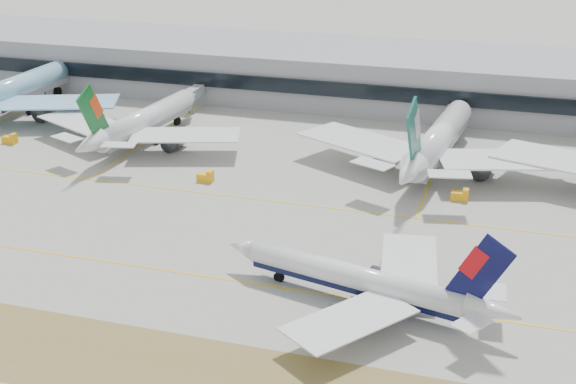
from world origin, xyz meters
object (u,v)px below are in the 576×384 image
(taxiing_airliner, at_px, (365,282))
(widebody_cathay, at_px, (437,143))
(terminal, at_px, (359,74))
(widebody_korean, at_px, (13,91))
(widebody_eva, at_px, (142,123))

(taxiing_airliner, xyz_separation_m, widebody_cathay, (2.35, 66.46, 2.10))
(terminal, bearing_deg, widebody_korean, -153.11)
(widebody_korean, distance_m, widebody_eva, 48.36)
(taxiing_airliner, distance_m, terminal, 124.45)
(widebody_cathay, bearing_deg, terminal, 34.40)
(widebody_korean, distance_m, widebody_cathay, 119.56)
(widebody_korean, xyz_separation_m, widebody_cathay, (119.16, -9.71, -0.41))
(widebody_eva, bearing_deg, widebody_cathay, -82.75)
(widebody_eva, xyz_separation_m, terminal, (42.30, 58.14, 2.10))
(widebody_eva, distance_m, widebody_cathay, 72.72)
(taxiing_airliner, height_order, widebody_cathay, widebody_cathay)
(taxiing_airliner, relative_size, widebody_korean, 0.71)
(taxiing_airliner, relative_size, terminal, 0.18)
(widebody_korean, relative_size, widebody_cathay, 1.07)
(taxiing_airliner, distance_m, widebody_eva, 94.45)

